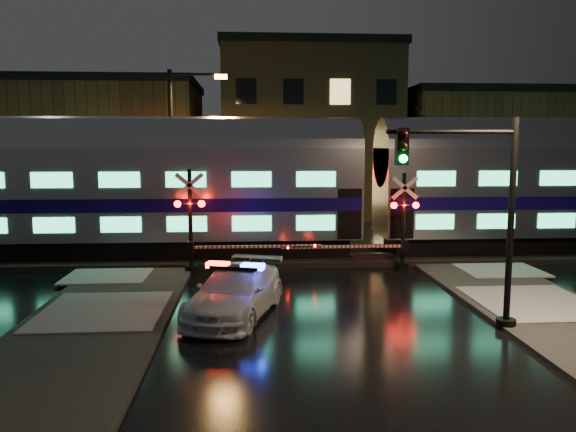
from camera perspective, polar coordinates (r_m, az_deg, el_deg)
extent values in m
plane|color=black|center=(19.96, 2.55, -7.14)|extent=(120.00, 120.00, 0.00)
cube|color=black|center=(24.79, 1.27, -4.06)|extent=(90.00, 4.20, 0.24)
cube|color=#2D2D2D|center=(14.73, -21.21, -12.56)|extent=(4.00, 20.00, 0.12)
cube|color=brown|center=(42.63, -18.66, 6.13)|extent=(14.00, 10.00, 9.00)
cube|color=brown|center=(41.95, 1.89, 8.19)|extent=(12.00, 11.00, 11.50)
cube|color=brown|center=(44.67, 18.87, 5.82)|extent=(12.00, 10.00, 8.50)
cube|color=black|center=(25.82, -21.47, -2.93)|extent=(24.00, 2.40, 0.80)
cube|color=#B7BAC1|center=(25.54, -21.70, 2.16)|extent=(25.00, 3.05, 3.80)
cube|color=#120969|center=(25.58, -21.66, 1.27)|extent=(24.75, 3.09, 0.55)
cube|color=#3EECA3|center=(24.19, -22.70, -0.87)|extent=(21.00, 0.05, 0.62)
cube|color=#3EECA3|center=(24.03, -22.90, 3.39)|extent=(21.00, 0.05, 0.62)
cylinder|color=#B7BAC1|center=(25.47, -21.87, 5.97)|extent=(25.00, 3.05, 3.05)
imported|color=white|center=(16.47, -5.36, -7.71)|extent=(3.29, 5.19, 1.40)
cube|color=black|center=(16.29, -5.39, -5.19)|extent=(1.51, 0.79, 0.09)
cube|color=#FF0C05|center=(16.46, -7.13, -4.95)|extent=(0.71, 0.50, 0.16)
cube|color=#1426FF|center=(16.13, -3.62, -5.15)|extent=(0.71, 0.50, 0.16)
cylinder|color=black|center=(22.95, 11.52, -5.04)|extent=(0.48, 0.48, 0.29)
cylinder|color=black|center=(22.65, 11.63, -0.59)|extent=(0.16, 0.16, 3.88)
sphere|color=#FF0C05|center=(22.29, 10.72, 1.06)|extent=(0.25, 0.25, 0.25)
sphere|color=#FF0C05|center=(22.52, 12.87, 1.07)|extent=(0.25, 0.25, 0.25)
cube|color=white|center=(22.03, 5.65, -3.12)|extent=(4.85, 0.10, 0.10)
cube|color=black|center=(22.55, 11.75, -3.00)|extent=(0.25, 0.30, 0.45)
cylinder|color=black|center=(22.27, -9.79, -5.35)|extent=(0.51, 0.51, 0.30)
cylinder|color=black|center=(21.94, -9.89, -0.57)|extent=(0.16, 0.16, 4.05)
sphere|color=#FF0C05|center=(21.74, -11.17, 1.21)|extent=(0.26, 0.26, 0.26)
sphere|color=#FF0C05|center=(21.64, -8.78, 1.23)|extent=(0.26, 0.26, 0.26)
cube|color=white|center=(21.72, -3.25, -3.12)|extent=(5.06, 0.10, 0.10)
cube|color=black|center=(21.85, -9.90, -3.16)|extent=(0.25, 0.30, 0.45)
cylinder|color=black|center=(16.47, 21.26, -10.19)|extent=(0.53, 0.53, 0.28)
cylinder|color=black|center=(15.91, 21.68, -0.91)|extent=(0.17, 0.17, 5.64)
cylinder|color=black|center=(15.12, 16.25, 8.21)|extent=(3.38, 0.11, 0.11)
cube|color=black|center=(14.58, 11.50, 6.92)|extent=(0.30, 0.26, 0.94)
sphere|color=#0CFF3F|center=(14.43, 11.64, 5.73)|extent=(0.21, 0.21, 0.21)
cylinder|color=black|center=(28.51, -11.74, 5.73)|extent=(0.22, 0.22, 8.63)
cylinder|color=black|center=(28.57, -9.30, 14.03)|extent=(2.59, 0.13, 0.13)
cube|color=orange|center=(28.48, -6.84, 13.87)|extent=(0.59, 0.30, 0.19)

